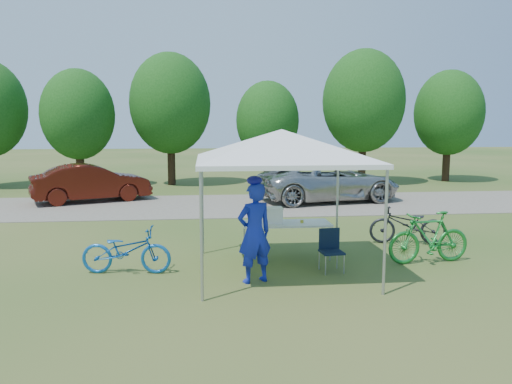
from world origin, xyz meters
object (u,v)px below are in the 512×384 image
at_px(minivan, 329,181).
at_px(sedan, 91,183).
at_px(folding_table, 286,225).
at_px(cyclist, 254,233).
at_px(cooler, 272,215).
at_px(bike_dark, 408,224).
at_px(bike_blue, 126,250).
at_px(folding_chair, 330,246).
at_px(bike_green, 429,237).

xyz_separation_m(minivan, sedan, (-8.65, 0.78, -0.04)).
bearing_deg(folding_table, cyclist, -117.72).
distance_m(cooler, bike_dark, 3.53).
distance_m(cooler, bike_blue, 3.04).
bearing_deg(folding_table, folding_chair, -55.50).
height_order(cyclist, sedan, cyclist).
height_order(cyclist, bike_dark, cyclist).
bearing_deg(minivan, bike_dark, 172.00).
distance_m(folding_chair, cyclist, 1.69).
bearing_deg(folding_table, minivan, 69.52).
bearing_deg(bike_blue, folding_chair, -86.79).
height_order(cooler, sedan, sedan).
relative_size(folding_table, bike_green, 1.04).
distance_m(cyclist, bike_green, 3.79).
height_order(cyclist, minivan, cyclist).
relative_size(folding_table, cyclist, 1.02).
bearing_deg(folding_chair, folding_table, 118.56).
bearing_deg(bike_dark, folding_chair, -38.84).
bearing_deg(bike_green, folding_chair, -87.98).
xyz_separation_m(folding_table, bike_blue, (-3.20, -0.81, -0.27)).
xyz_separation_m(bike_green, sedan, (-8.67, 9.03, 0.17)).
distance_m(bike_blue, bike_green, 6.04).
xyz_separation_m(cooler, bike_dark, (3.38, 0.92, -0.46)).
distance_m(cooler, sedan, 9.99).
height_order(cooler, bike_dark, cooler).
height_order(folding_chair, bike_blue, bike_blue).
bearing_deg(sedan, bike_blue, 173.97).
bearing_deg(cyclist, bike_dark, -169.85).
distance_m(bike_dark, minivan, 6.63).
relative_size(folding_table, bike_blue, 1.09).
distance_m(cyclist, minivan, 9.83).
xyz_separation_m(folding_table, sedan, (-5.84, 8.32, -0.01)).
bearing_deg(folding_chair, bike_blue, 171.00).
distance_m(folding_table, cooler, 0.38).
relative_size(minivan, sedan, 1.25).
distance_m(cyclist, sedan, 11.10).
relative_size(cooler, sedan, 0.11).
bearing_deg(folding_chair, minivan, 70.17).
bearing_deg(folding_chair, bike_green, 2.43).
bearing_deg(folding_table, cooler, 180.00).
xyz_separation_m(bike_green, bike_dark, (0.24, 1.62, -0.07)).
height_order(bike_green, sedan, sedan).
xyz_separation_m(cyclist, bike_blue, (-2.37, 0.78, -0.46)).
xyz_separation_m(cooler, bike_blue, (-2.89, -0.81, -0.48)).
height_order(folding_chair, minivan, minivan).
relative_size(folding_chair, minivan, 0.16).
bearing_deg(folding_chair, bike_dark, 33.37).
bearing_deg(folding_chair, cooler, 128.95).
relative_size(bike_blue, sedan, 0.41).
height_order(bike_blue, bike_dark, bike_dark).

